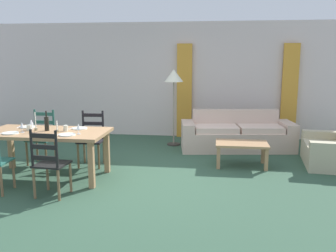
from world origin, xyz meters
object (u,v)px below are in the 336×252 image
at_px(coffee_cup_primary, 66,128).
at_px(wine_glass_near_right, 78,127).
at_px(wine_bottle, 47,123).
at_px(standing_lamp, 174,80).
at_px(wine_glass_near_left, 22,125).
at_px(couch, 237,135).
at_px(dining_chair_far_left, 42,137).
at_px(wine_glass_far_left, 31,122).
at_px(coffee_cup_secondary, 29,128).
at_px(armchair_upholstered, 333,152).
at_px(dining_chair_far_right, 92,139).
at_px(dining_table, 47,137).
at_px(dining_chair_near_right, 50,163).
at_px(coffee_table, 242,146).

bearing_deg(coffee_cup_primary, wine_glass_near_right, -35.04).
height_order(wine_bottle, standing_lamp, standing_lamp).
distance_m(wine_glass_near_left, couch, 4.18).
height_order(dining_chair_far_left, wine_glass_near_left, dining_chair_far_left).
relative_size(dining_chair_far_left, wine_glass_far_left, 5.96).
height_order(coffee_cup_primary, coffee_cup_secondary, same).
bearing_deg(couch, armchair_upholstered, -30.84).
distance_m(wine_glass_far_left, couch, 4.03).
xyz_separation_m(dining_chair_far_right, wine_bottle, (-0.47, -0.70, 0.39)).
xyz_separation_m(dining_table, wine_glass_near_right, (0.59, -0.14, 0.20)).
relative_size(dining_table, standing_lamp, 1.16).
height_order(armchair_upholstered, standing_lamp, standing_lamp).
bearing_deg(dining_chair_near_right, wine_glass_near_right, 74.63).
bearing_deg(couch, wine_glass_near_right, -135.90).
height_order(wine_glass_near_left, wine_glass_far_left, same).
bearing_deg(wine_glass_far_left, dining_table, -21.98).
distance_m(coffee_cup_primary, standing_lamp, 2.84).
bearing_deg(dining_chair_far_right, dining_table, -122.21).
height_order(coffee_cup_secondary, coffee_table, coffee_cup_secondary).
bearing_deg(dining_chair_far_left, wine_glass_far_left, -76.25).
distance_m(dining_chair_near_right, dining_chair_far_left, 1.76).
bearing_deg(dining_chair_near_right, wine_glass_near_left, 138.69).
bearing_deg(armchair_upholstered, couch, 149.16).
xyz_separation_m(coffee_cup_secondary, armchair_upholstered, (4.98, 1.27, -0.55)).
xyz_separation_m(dining_chair_far_left, coffee_cup_secondary, (0.17, -0.73, 0.32)).
bearing_deg(dining_chair_far_left, dining_table, -58.32).
distance_m(armchair_upholstered, standing_lamp, 3.39).
relative_size(wine_bottle, wine_glass_near_right, 1.96).
bearing_deg(armchair_upholstered, standing_lamp, 158.71).
bearing_deg(dining_chair_far_left, dining_chair_far_right, -0.40).
height_order(dining_chair_far_right, coffee_table, dining_chair_far_right).
height_order(wine_glass_far_left, standing_lamp, standing_lamp).
height_order(wine_glass_near_right, coffee_cup_secondary, wine_glass_near_right).
bearing_deg(wine_glass_near_left, coffee_table, 19.20).
xyz_separation_m(dining_table, coffee_cup_secondary, (-0.29, 0.01, 0.13)).
relative_size(coffee_cup_secondary, coffee_table, 0.10).
xyz_separation_m(dining_table, couch, (3.06, 2.25, -0.37)).
distance_m(dining_table, couch, 3.82).
relative_size(dining_chair_far_left, armchair_upholstered, 0.78).
bearing_deg(dining_table, coffee_table, 18.61).
relative_size(dining_table, dining_chair_far_left, 1.98).
distance_m(dining_chair_far_left, wine_glass_far_left, 0.75).
relative_size(coffee_cup_secondary, standing_lamp, 0.05).
bearing_deg(wine_glass_near_left, dining_chair_far_right, 48.54).
height_order(dining_table, wine_glass_near_left, wine_glass_near_left).
bearing_deg(wine_glass_near_left, couch, 35.40).
distance_m(wine_glass_near_left, wine_glass_near_right, 0.90).
xyz_separation_m(coffee_table, standing_lamp, (-1.37, 1.40, 1.06)).
height_order(coffee_cup_primary, standing_lamp, standing_lamp).
distance_m(dining_table, wine_glass_near_right, 0.63).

